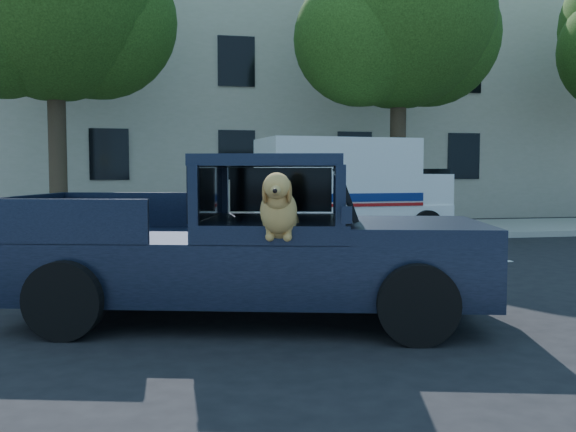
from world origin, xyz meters
The scene contains 8 objects.
ground centered at (0.00, 0.00, 0.00)m, with size 120.00×120.00×0.00m, color black.
far_sidewalk centered at (0.00, 9.20, 0.07)m, with size 60.00×4.00×0.15m, color gray.
lane_stripes centered at (2.00, 3.40, 0.01)m, with size 21.60×0.14×0.01m, color silver, non-canonical shape.
street_tree_left centered at (-3.97, 9.62, 5.71)m, with size 6.00×5.20×8.60m.
street_tree_mid centered at (5.03, 9.62, 5.71)m, with size 6.00×5.20×8.60m.
building_main centered at (3.00, 16.50, 4.50)m, with size 26.00×6.00×9.00m, color beige.
pickup_truck centered at (-0.72, -0.17, 0.62)m, with size 5.50×3.33×1.84m.
mail_truck centered at (2.99, 7.80, 1.07)m, with size 4.64×2.62×2.46m.
Camera 1 is at (-1.71, -7.28, 1.67)m, focal length 40.00 mm.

